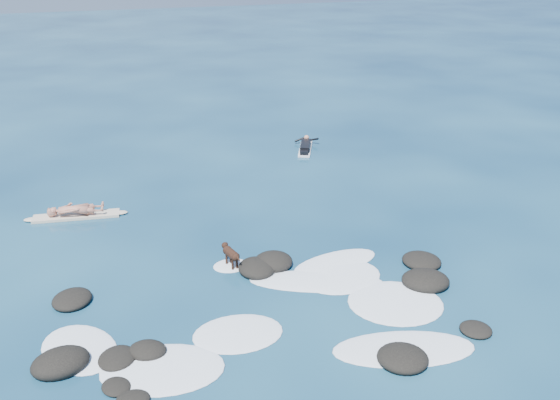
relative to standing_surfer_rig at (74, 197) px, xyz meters
name	(u,v)px	position (x,y,z in m)	size (l,w,h in m)	color
ground	(289,284)	(5.56, -6.98, -0.81)	(160.00, 160.00, 0.00)	#0A2642
reef_rocks	(261,310)	(4.30, -8.20, -0.70)	(12.13, 7.03, 0.55)	black
breaking_foam	(298,309)	(5.29, -8.34, -0.80)	(11.18, 7.12, 0.12)	white
standing_surfer_rig	(74,197)	(0.00, 0.00, 0.00)	(3.62, 1.06, 2.06)	beige
paddling_surfer_rig	(305,146)	(10.69, 4.48, -0.65)	(1.71, 2.58, 0.46)	white
dog	(230,253)	(4.24, -5.43, -0.34)	(0.44, 1.11, 0.71)	black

